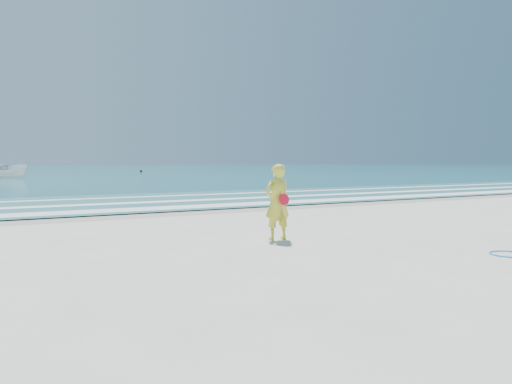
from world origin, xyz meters
TOP-DOWN VIEW (x-y plane):
  - ground at (0.00, 0.00)m, footprint 400.00×400.00m
  - wet_sand at (0.00, 9.00)m, footprint 400.00×2.40m
  - ocean at (0.00, 105.00)m, footprint 400.00×190.00m
  - shallow at (0.00, 14.00)m, footprint 400.00×10.00m
  - foam_near at (0.00, 10.30)m, footprint 400.00×1.40m
  - foam_mid at (0.00, 13.20)m, footprint 400.00×0.90m
  - foam_far at (0.00, 16.50)m, footprint 400.00×0.60m
  - hoop at (2.27, -1.99)m, footprint 0.93×0.93m
  - boat at (-4.20, 49.58)m, footprint 4.76×3.15m
  - buoy at (15.73, 69.51)m, footprint 0.37×0.37m
  - woman at (-0.80, 1.86)m, footprint 0.66×0.44m

SIDE VIEW (x-z plane):
  - ground at x=0.00m, z-range 0.00..0.00m
  - wet_sand at x=0.00m, z-range 0.00..0.00m
  - hoop at x=2.27m, z-range 0.00..0.03m
  - ocean at x=0.00m, z-range 0.00..0.04m
  - shallow at x=0.00m, z-range 0.04..0.05m
  - foam_near at x=0.00m, z-range 0.05..0.06m
  - foam_mid at x=0.00m, z-range 0.05..0.06m
  - foam_far at x=0.00m, z-range 0.05..0.06m
  - buoy at x=15.73m, z-range 0.04..0.41m
  - woman at x=-0.80m, z-range 0.00..1.79m
  - boat at x=-4.20m, z-range 0.04..1.76m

